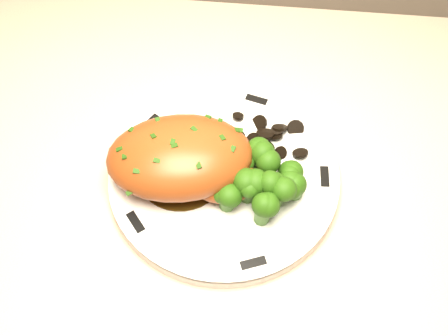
{
  "coord_description": "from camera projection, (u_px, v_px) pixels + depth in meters",
  "views": [
    {
      "loc": [
        -0.08,
        1.38,
        1.37
      ],
      "look_at": [
        -0.11,
        1.69,
        0.88
      ],
      "focal_mm": 45.0,
      "sensor_mm": 36.0,
      "label": 1
    }
  ],
  "objects": [
    {
      "name": "rim_accent_0",
      "position": [
        256.0,
        100.0,
        0.65
      ],
      "size": [
        0.03,
        0.02,
        0.0
      ],
      "primitive_type": "cube",
      "rotation": [
        0.0,
        0.0,
        2.88
      ],
      "color": "black",
      "rests_on": "plate"
    },
    {
      "name": "rim_accent_4",
      "position": [
        325.0,
        177.0,
        0.6
      ],
      "size": [
        0.01,
        0.03,
        0.0
      ],
      "primitive_type": "cube",
      "rotation": [
        0.0,
        0.0,
        7.91
      ],
      "color": "black",
      "rests_on": "plate"
    },
    {
      "name": "broccoli_florets",
      "position": [
        257.0,
        182.0,
        0.57
      ],
      "size": [
        0.1,
        0.08,
        0.04
      ],
      "rotation": [
        0.0,
        0.0,
        -0.02
      ],
      "color": "#457230",
      "rests_on": "plate"
    },
    {
      "name": "rim_accent_1",
      "position": [
        150.0,
        123.0,
        0.63
      ],
      "size": [
        0.02,
        0.03,
        0.0
      ],
      "primitive_type": "cube",
      "rotation": [
        0.0,
        0.0,
        4.14
      ],
      "color": "black",
      "rests_on": "plate"
    },
    {
      "name": "rim_accent_2",
      "position": [
        136.0,
        222.0,
        0.57
      ],
      "size": [
        0.02,
        0.03,
        0.0
      ],
      "primitive_type": "cube",
      "rotation": [
        0.0,
        0.0,
        5.39
      ],
      "color": "black",
      "rests_on": "plate"
    },
    {
      "name": "chicken_breast",
      "position": [
        185.0,
        160.0,
        0.57
      ],
      "size": [
        0.17,
        0.13,
        0.06
      ],
      "rotation": [
        0.0,
        0.0,
        0.18
      ],
      "color": "#954319",
      "rests_on": "plate"
    },
    {
      "name": "rim_accent_3",
      "position": [
        253.0,
        263.0,
        0.54
      ],
      "size": [
        0.03,
        0.02,
        0.0
      ],
      "primitive_type": "cube",
      "rotation": [
        0.0,
        0.0,
        6.65
      ],
      "color": "black",
      "rests_on": "plate"
    },
    {
      "name": "plate",
      "position": [
        224.0,
        177.0,
        0.61
      ],
      "size": [
        0.28,
        0.28,
        0.02
      ],
      "primitive_type": "cylinder",
      "rotation": [
        0.0,
        0.0,
        0.17
      ],
      "color": "silver",
      "rests_on": "counter"
    },
    {
      "name": "gravy_pool",
      "position": [
        182.0,
        172.0,
        0.6
      ],
      "size": [
        0.1,
        0.1,
        0.0
      ],
      "primitive_type": "cylinder",
      "color": "#312109",
      "rests_on": "plate"
    },
    {
      "name": "mushroom_pile",
      "position": [
        269.0,
        139.0,
        0.62
      ],
      "size": [
        0.07,
        0.06,
        0.02
      ],
      "color": "black",
      "rests_on": "plate"
    }
  ]
}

